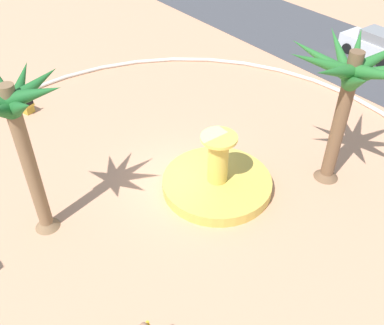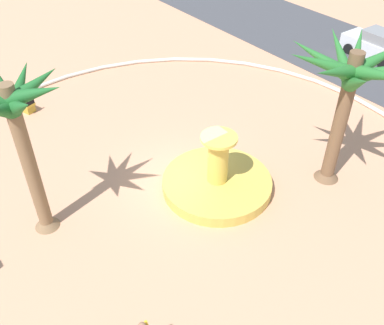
% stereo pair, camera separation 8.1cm
% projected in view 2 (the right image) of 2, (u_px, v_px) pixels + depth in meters
% --- Properties ---
extents(ground_plane, '(80.00, 80.00, 0.00)m').
position_uv_depth(ground_plane, '(182.00, 179.00, 17.60)').
color(ground_plane, tan).
extents(plaza_curb, '(22.13, 22.13, 0.20)m').
position_uv_depth(plaza_curb, '(182.00, 177.00, 17.53)').
color(plaza_curb, silver).
rests_on(plaza_curb, ground).
extents(fountain, '(4.31, 4.31, 2.50)m').
position_uv_depth(fountain, '(217.00, 181.00, 16.97)').
color(fountain, gold).
rests_on(fountain, ground).
extents(palm_tree_near_fountain, '(4.58, 4.75, 5.74)m').
position_uv_depth(palm_tree_near_fountain, '(350.00, 82.00, 14.93)').
color(palm_tree_near_fountain, brown).
rests_on(palm_tree_near_fountain, ground).
extents(palm_tree_by_curb, '(3.21, 3.34, 6.00)m').
position_uv_depth(palm_tree_by_curb, '(17.00, 122.00, 12.79)').
color(palm_tree_by_curb, brown).
rests_on(palm_tree_by_curb, ground).
extents(bench_north, '(1.68, 1.00, 1.00)m').
position_uv_depth(bench_north, '(21.00, 103.00, 21.59)').
color(bench_north, gold).
rests_on(bench_north, ground).
extents(parked_car_leftmost, '(4.04, 2.00, 1.67)m').
position_uv_depth(parked_car_leftmost, '(377.00, 45.00, 25.98)').
color(parked_car_leftmost, silver).
rests_on(parked_car_leftmost, ground).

